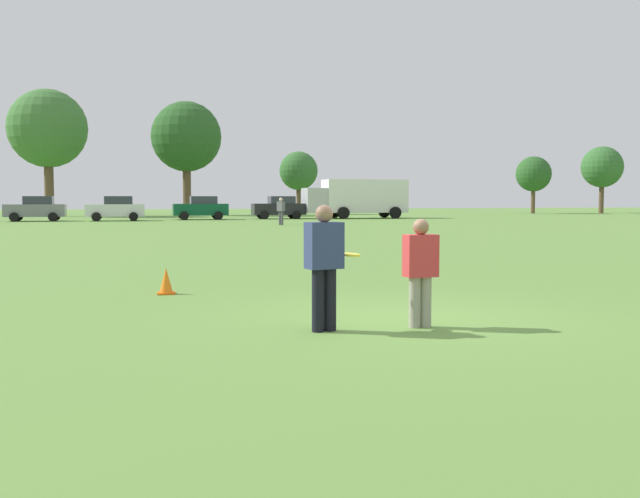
% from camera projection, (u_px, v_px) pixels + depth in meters
% --- Properties ---
extents(ground_plane, '(197.66, 197.66, 0.00)m').
position_uv_depth(ground_plane, '(405.00, 320.00, 10.49)').
color(ground_plane, '#608C3D').
extents(player_thrower, '(0.51, 0.37, 1.66)m').
position_uv_depth(player_thrower, '(324.00, 260.00, 9.54)').
color(player_thrower, black).
rests_on(player_thrower, ground).
extents(player_defender, '(0.45, 0.28, 1.47)m').
position_uv_depth(player_defender, '(420.00, 267.00, 9.84)').
color(player_defender, gray).
rests_on(player_defender, ground).
extents(frisbee, '(0.27, 0.27, 0.05)m').
position_uv_depth(frisbee, '(350.00, 255.00, 9.78)').
color(frisbee, yellow).
extents(traffic_cone, '(0.32, 0.32, 0.48)m').
position_uv_depth(traffic_cone, '(166.00, 281.00, 13.28)').
color(traffic_cone, '#D8590C').
rests_on(traffic_cone, ground).
extents(parked_car_mid_left, '(4.28, 2.36, 1.82)m').
position_uv_depth(parked_car_mid_left, '(36.00, 208.00, 53.10)').
color(parked_car_mid_left, slate).
rests_on(parked_car_mid_left, ground).
extents(parked_car_center, '(4.28, 2.36, 1.82)m').
position_uv_depth(parked_car_center, '(116.00, 208.00, 53.91)').
color(parked_car_center, silver).
rests_on(parked_car_center, ground).
extents(parked_car_mid_right, '(4.28, 2.36, 1.82)m').
position_uv_depth(parked_car_mid_right, '(201.00, 208.00, 56.86)').
color(parked_car_mid_right, '#0C4C2D').
rests_on(parked_car_mid_right, ground).
extents(parked_car_near_right, '(4.28, 2.36, 1.82)m').
position_uv_depth(parked_car_near_right, '(279.00, 207.00, 58.99)').
color(parked_car_near_right, black).
rests_on(parked_car_near_right, ground).
extents(box_truck, '(8.60, 3.26, 3.18)m').
position_uv_depth(box_truck, '(357.00, 197.00, 60.25)').
color(box_truck, white).
rests_on(box_truck, ground).
extents(bystander_sideline_watcher, '(0.50, 0.54, 1.71)m').
position_uv_depth(bystander_sideline_watcher, '(281.00, 210.00, 45.83)').
color(bystander_sideline_watcher, '#4C4C51').
rests_on(bystander_sideline_watcher, ground).
extents(tree_west_oak, '(7.06, 7.06, 11.47)m').
position_uv_depth(tree_west_oak, '(48.00, 129.00, 65.96)').
color(tree_west_oak, brown).
rests_on(tree_west_oak, ground).
extents(tree_west_maple, '(6.68, 6.68, 10.86)m').
position_uv_depth(tree_west_maple, '(186.00, 137.00, 69.78)').
color(tree_west_maple, brown).
rests_on(tree_west_maple, ground).
extents(tree_center_elm, '(3.94, 3.94, 6.40)m').
position_uv_depth(tree_center_elm, '(299.00, 171.00, 74.74)').
color(tree_center_elm, brown).
rests_on(tree_center_elm, ground).
extents(tree_east_birch, '(3.74, 3.74, 6.07)m').
position_uv_depth(tree_east_birch, '(534.00, 174.00, 77.76)').
color(tree_east_birch, brown).
rests_on(tree_east_birch, ground).
extents(tree_east_oak, '(4.46, 4.46, 7.25)m').
position_uv_depth(tree_east_oak, '(602.00, 167.00, 79.42)').
color(tree_east_oak, brown).
rests_on(tree_east_oak, ground).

